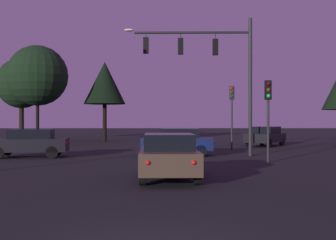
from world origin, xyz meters
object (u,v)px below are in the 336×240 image
car_far_lane (266,136)px  tree_center_horizon (38,76)px  car_crossing_right (178,141)px  tree_right_cluster (105,83)px  traffic_signal_mast_arm (211,61)px  traffic_light_corner_left (232,105)px  car_crossing_left (29,143)px  traffic_light_corner_right (268,104)px  car_nearside_lane (169,155)px  tree_left_far (22,84)px

car_far_lane → tree_center_horizon: tree_center_horizon is taller
car_crossing_right → tree_right_cluster: 18.70m
traffic_signal_mast_arm → traffic_light_corner_left: 5.27m
traffic_light_corner_left → car_far_lane: (3.43, 4.62, -2.23)m
traffic_light_corner_left → car_crossing_left: bearing=-156.7°
car_crossing_right → tree_right_cluster: tree_right_cluster is taller
traffic_light_corner_right → car_nearside_lane: (-4.74, -5.22, -1.94)m
traffic_light_corner_left → traffic_light_corner_right: (0.28, -8.25, -0.29)m
tree_center_horizon → tree_left_far: bearing=120.7°
traffic_signal_mast_arm → car_crossing_right: bearing=169.7°
traffic_signal_mast_arm → tree_left_far: tree_left_far is taller
tree_right_cluster → tree_left_far: bearing=163.7°
traffic_signal_mast_arm → tree_center_horizon: tree_center_horizon is taller
traffic_signal_mast_arm → car_far_lane: 11.37m
traffic_light_corner_left → traffic_light_corner_right: traffic_light_corner_left is taller
traffic_light_corner_left → car_crossing_left: (-11.76, -5.06, -2.23)m
traffic_light_corner_right → tree_left_far: 30.68m
traffic_light_corner_left → traffic_signal_mast_arm: bearing=-113.6°
car_nearside_lane → traffic_signal_mast_arm: bearing=74.3°
traffic_light_corner_left → tree_center_horizon: bearing=147.3°
tree_right_cluster → car_crossing_left: bearing=-95.3°
traffic_signal_mast_arm → traffic_light_corner_left: (1.91, 4.36, -2.28)m
traffic_light_corner_left → car_crossing_right: traffic_light_corner_left is taller
tree_right_cluster → traffic_light_corner_left: bearing=-52.0°
car_crossing_left → tree_left_far: bearing=109.2°
traffic_signal_mast_arm → tree_left_far: bearing=130.6°
car_crossing_left → tree_center_horizon: bearing=104.6°
tree_left_far → tree_right_cluster: tree_left_far is taller
car_crossing_left → car_crossing_right: same height
traffic_signal_mast_arm → tree_left_far: 26.14m
traffic_signal_mast_arm → tree_right_cluster: (-8.18, 17.25, 0.30)m
car_far_lane → tree_right_cluster: 16.56m
traffic_light_corner_left → car_crossing_left: 13.00m
traffic_light_corner_left → tree_right_cluster: (-10.09, 12.89, 2.58)m
traffic_light_corner_left → car_far_lane: 6.17m
traffic_signal_mast_arm → tree_left_far: size_ratio=0.92×
traffic_light_corner_right → car_far_lane: bearing=76.3°
traffic_light_corner_left → car_crossing_right: 5.93m
traffic_light_corner_right → car_far_lane: 13.39m
traffic_signal_mast_arm → tree_right_cluster: bearing=115.4°
car_crossing_left → tree_left_far: (-7.15, 20.54, 4.99)m
car_far_lane → tree_center_horizon: bearing=164.1°
car_crossing_right → car_far_lane: 11.22m
traffic_light_corner_right → traffic_signal_mast_arm: bearing=119.4°
car_far_lane → tree_center_horizon: size_ratio=0.49×
car_far_lane → tree_left_far: bearing=154.1°
traffic_signal_mast_arm → car_nearside_lane: 10.48m
tree_left_far → car_crossing_right: bearing=-52.1°
traffic_light_corner_right → car_nearside_lane: size_ratio=0.83×
car_crossing_left → traffic_light_corner_left: bearing=23.3°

